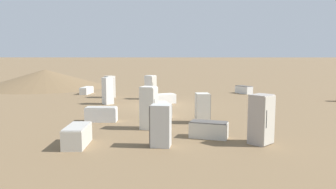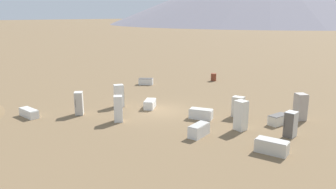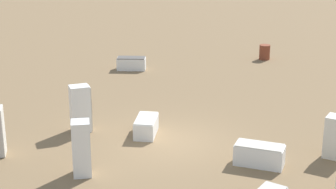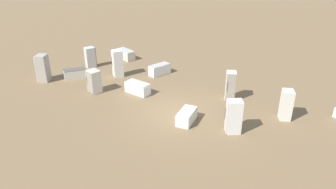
{
  "view_description": "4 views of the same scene",
  "coord_description": "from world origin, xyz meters",
  "views": [
    {
      "loc": [
        -1.08,
        21.5,
        3.36
      ],
      "look_at": [
        -0.39,
        0.42,
        0.82
      ],
      "focal_mm": 35.0,
      "sensor_mm": 36.0,
      "label": 1
    },
    {
      "loc": [
        19.12,
        15.12,
        7.22
      ],
      "look_at": [
        -0.72,
        0.13,
        1.19
      ],
      "focal_mm": 35.0,
      "sensor_mm": 36.0,
      "label": 2
    },
    {
      "loc": [
        15.49,
        11.03,
        8.11
      ],
      "look_at": [
        -1.01,
        -0.85,
        1.42
      ],
      "focal_mm": 60.0,
      "sensor_mm": 36.0,
      "label": 3
    },
    {
      "loc": [
        -10.42,
        -12.76,
        9.11
      ],
      "look_at": [
        -1.01,
        -0.74,
        1.75
      ],
      "focal_mm": 35.0,
      "sensor_mm": 36.0,
      "label": 4
    }
  ],
  "objects": [
    {
      "name": "discarded_fridge_5",
      "position": [
        4.42,
        -4.27,
        0.86
      ],
      "size": [
        0.91,
        0.91,
        1.73
      ],
      "rotation": [
        0.0,
        0.0,
        5.51
      ],
      "color": "silver",
      "rests_on": "ground_plane"
    },
    {
      "name": "discarded_fridge_6",
      "position": [
        -4.22,
        9.2,
        0.95
      ],
      "size": [
        1.05,
        1.05,
        1.89
      ],
      "rotation": [
        0.0,
        0.0,
        0.81
      ],
      "color": "#A89E93",
      "rests_on": "ground_plane"
    },
    {
      "name": "discarded_fridge_1",
      "position": [
        0.28,
        6.76,
        0.97
      ],
      "size": [
        0.83,
        0.83,
        1.95
      ],
      "rotation": [
        0.0,
        0.0,
        1.31
      ],
      "color": "silver",
      "rests_on": "ground_plane"
    },
    {
      "name": "discarded_fridge_7",
      "position": [
        -0.42,
        9.69,
        0.78
      ],
      "size": [
        0.8,
        0.68,
        1.57
      ],
      "rotation": [
        0.0,
        0.0,
        4.6
      ],
      "color": "silver",
      "rests_on": "ground_plane"
    },
    {
      "name": "discarded_fridge_11",
      "position": [
        3.8,
        -0.78,
        0.92
      ],
      "size": [
        0.86,
        0.85,
        1.84
      ],
      "rotation": [
        0.0,
        0.0,
        2.35
      ],
      "color": "white",
      "rests_on": "ground_plane"
    },
    {
      "name": "discarded_fridge_13",
      "position": [
        -2.32,
        8.34,
        0.34
      ],
      "size": [
        1.66,
        1.1,
        0.67
      ],
      "rotation": [
        0.0,
        0.0,
        4.43
      ],
      "color": "beige",
      "rests_on": "ground_plane"
    },
    {
      "name": "discarded_fridge_0",
      "position": [
        2.7,
        9.69,
        0.38
      ],
      "size": [
        0.83,
        1.73,
        0.76
      ],
      "rotation": [
        0.0,
        0.0,
        3.19
      ],
      "color": "beige",
      "rests_on": "ground_plane"
    },
    {
      "name": "discarded_fridge_4",
      "position": [
        -0.09,
        -1.21,
        0.34
      ],
      "size": [
        1.65,
        1.36,
        0.67
      ],
      "rotation": [
        0.0,
        0.0,
        5.21
      ],
      "color": "white",
      "rests_on": "ground_plane"
    },
    {
      "name": "ground_plane",
      "position": [
        0.0,
        0.0,
        0.0
      ],
      "size": [
        1000.0,
        1000.0,
        0.0
      ],
      "primitive_type": "plane",
      "color": "brown"
    },
    {
      "name": "discarded_fridge_12",
      "position": [
        2.86,
        5.21,
        0.37
      ],
      "size": [
        1.59,
        0.72,
        0.75
      ],
      "rotation": [
        0.0,
        0.0,
        4.74
      ],
      "color": "white",
      "rests_on": "ground_plane"
    },
    {
      "name": "discarded_fridge_2",
      "position": [
        1.08,
        -3.46,
        0.91
      ],
      "size": [
        0.95,
        0.9,
        1.82
      ],
      "rotation": [
        0.0,
        0.0,
        0.96
      ],
      "color": "white",
      "rests_on": "ground_plane"
    },
    {
      "name": "discarded_fridge_10",
      "position": [
        -2.28,
        5.37,
        0.74
      ],
      "size": [
        0.76,
        0.85,
        1.49
      ],
      "rotation": [
        0.0,
        0.0,
        1.67
      ],
      "color": "beige",
      "rests_on": "ground_plane"
    },
    {
      "name": "discarded_fridge_9",
      "position": [
        -0.17,
        3.51,
        0.37
      ],
      "size": [
        1.14,
        1.76,
        0.74
      ],
      "rotation": [
        0.0,
        0.0,
        0.27
      ],
      "color": "white",
      "rests_on": "ground_plane"
    }
  ]
}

